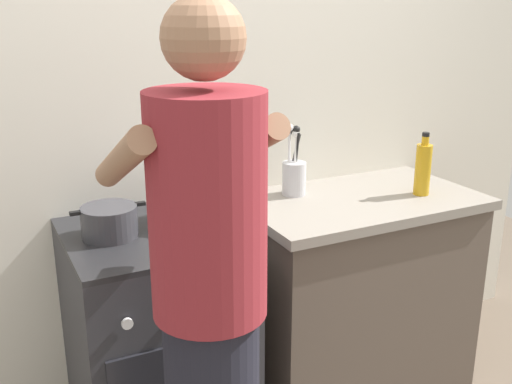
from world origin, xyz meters
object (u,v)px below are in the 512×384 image
pot (109,222)px  person (210,324)px  utensil_crock (294,173)px  stove_range (158,343)px  oil_bottle (423,168)px  mixing_bowl (185,209)px

pot → person: 0.66m
utensil_crock → person: bearing=-132.2°
pot → person: person is taller
stove_range → pot: size_ratio=3.47×
oil_bottle → pot: bearing=175.3°
mixing_bowl → oil_bottle: bearing=-7.0°
utensil_crock → pot: bearing=-170.7°
mixing_bowl → pot: bearing=-176.6°
utensil_crock → person: size_ratio=0.18×
mixing_bowl → stove_range: bearing=-164.5°
utensil_crock → oil_bottle: utensil_crock is taller
pot → utensil_crock: 0.82m
mixing_bowl → person: 0.68m
mixing_bowl → utensil_crock: 0.54m
stove_range → mixing_bowl: mixing_bowl is taller
person → mixing_bowl: bearing=75.5°
pot → oil_bottle: oil_bottle is taller
mixing_bowl → oil_bottle: (1.01, -0.12, 0.06)m
person → stove_range: bearing=87.2°
stove_range → utensil_crock: size_ratio=2.98×
stove_range → mixing_bowl: bearing=15.5°
pot → mixing_bowl: pot is taller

